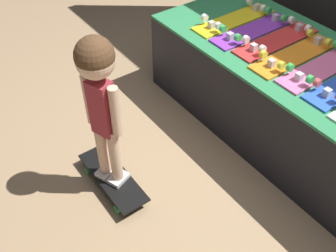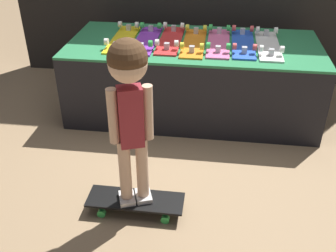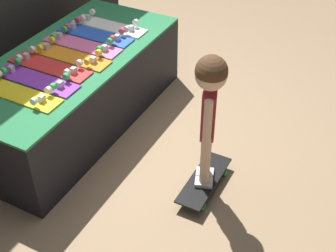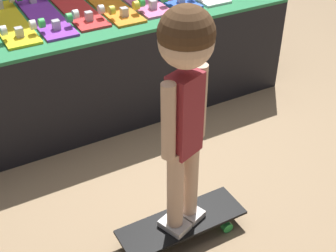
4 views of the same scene
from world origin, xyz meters
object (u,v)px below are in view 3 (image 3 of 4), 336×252
(skateboard_pink_on_rack, at_px, (82,44))
(skateboard_blue_on_rack, at_px, (95,34))
(skateboard_red_on_rack, at_px, (50,66))
(child, at_px, (210,99))
(skateboard_white_on_rack, at_px, (109,25))
(skateboard_on_floor, at_px, (204,181))
(skateboard_yellow_on_rack, at_px, (17,93))
(skateboard_orange_on_rack, at_px, (70,55))
(skateboard_purple_on_rack, at_px, (36,79))

(skateboard_pink_on_rack, xyz_separation_m, skateboard_blue_on_rack, (0.20, 0.01, 0.00))
(skateboard_red_on_rack, bearing_deg, child, -91.86)
(skateboard_white_on_rack, bearing_deg, skateboard_on_floor, -122.37)
(skateboard_yellow_on_rack, xyz_separation_m, skateboard_pink_on_rack, (0.81, 0.01, 0.00))
(skateboard_orange_on_rack, distance_m, skateboard_blue_on_rack, 0.41)
(child, bearing_deg, skateboard_orange_on_rack, 59.62)
(skateboard_purple_on_rack, relative_size, skateboard_orange_on_rack, 1.00)
(skateboard_white_on_rack, relative_size, child, 0.68)
(skateboard_yellow_on_rack, height_order, child, child)
(skateboard_yellow_on_rack, relative_size, child, 0.68)
(skateboard_red_on_rack, bearing_deg, skateboard_purple_on_rack, -171.66)
(skateboard_orange_on_rack, xyz_separation_m, skateboard_white_on_rack, (0.61, 0.02, 0.00))
(skateboard_blue_on_rack, bearing_deg, child, -115.53)
(child, bearing_deg, skateboard_purple_on_rack, 76.85)
(skateboard_on_floor, bearing_deg, skateboard_orange_on_rack, 79.48)
(skateboard_purple_on_rack, distance_m, skateboard_orange_on_rack, 0.40)
(skateboard_red_on_rack, relative_size, skateboard_white_on_rack, 1.00)
(skateboard_blue_on_rack, height_order, skateboard_on_floor, skateboard_blue_on_rack)
(skateboard_orange_on_rack, xyz_separation_m, child, (-0.25, -1.33, 0.16))
(skateboard_pink_on_rack, relative_size, skateboard_on_floor, 1.16)
(skateboard_orange_on_rack, relative_size, child, 0.68)
(skateboard_purple_on_rack, xyz_separation_m, skateboard_white_on_rack, (1.01, 0.01, 0.00))
(skateboard_yellow_on_rack, xyz_separation_m, child, (0.36, -1.34, 0.16))
(skateboard_pink_on_rack, relative_size, child, 0.68)
(skateboard_orange_on_rack, bearing_deg, skateboard_white_on_rack, 1.65)
(skateboard_yellow_on_rack, xyz_separation_m, skateboard_orange_on_rack, (0.61, -0.01, 0.00))
(skateboard_blue_on_rack, xyz_separation_m, skateboard_white_on_rack, (0.20, -0.02, 0.00))
(skateboard_purple_on_rack, height_order, skateboard_orange_on_rack, same)
(skateboard_orange_on_rack, bearing_deg, skateboard_on_floor, -100.52)
(skateboard_yellow_on_rack, bearing_deg, skateboard_purple_on_rack, -0.10)
(skateboard_on_floor, bearing_deg, skateboard_white_on_rack, 57.63)
(skateboard_blue_on_rack, relative_size, skateboard_on_floor, 1.16)
(skateboard_pink_on_rack, relative_size, skateboard_blue_on_rack, 1.00)
(skateboard_yellow_on_rack, relative_size, skateboard_orange_on_rack, 1.00)
(skateboard_yellow_on_rack, relative_size, skateboard_red_on_rack, 1.00)
(skateboard_red_on_rack, height_order, skateboard_blue_on_rack, same)
(skateboard_red_on_rack, bearing_deg, skateboard_orange_on_rack, -11.58)
(skateboard_yellow_on_rack, xyz_separation_m, skateboard_blue_on_rack, (1.01, 0.02, 0.00))
(skateboard_purple_on_rack, xyz_separation_m, skateboard_red_on_rack, (0.20, 0.03, 0.00))
(skateboard_yellow_on_rack, height_order, skateboard_orange_on_rack, same)
(skateboard_orange_on_rack, relative_size, skateboard_white_on_rack, 1.00)
(skateboard_purple_on_rack, height_order, child, child)
(skateboard_yellow_on_rack, bearing_deg, skateboard_red_on_rack, 4.14)
(skateboard_white_on_rack, distance_m, child, 1.60)
(skateboard_purple_on_rack, height_order, skateboard_white_on_rack, same)
(skateboard_on_floor, distance_m, child, 0.75)
(skateboard_blue_on_rack, bearing_deg, skateboard_pink_on_rack, -177.75)
(skateboard_purple_on_rack, distance_m, skateboard_red_on_rack, 0.20)
(skateboard_pink_on_rack, height_order, child, child)
(skateboard_yellow_on_rack, relative_size, skateboard_blue_on_rack, 1.00)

